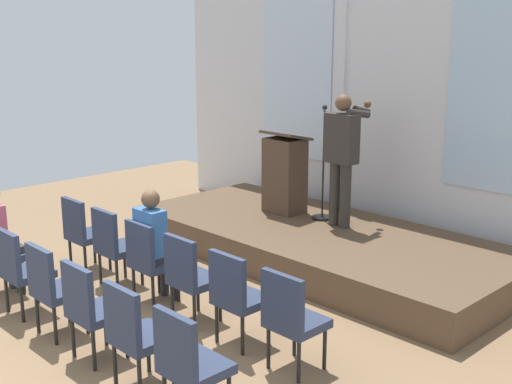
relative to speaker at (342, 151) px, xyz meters
name	(u,v)px	position (x,y,z in m)	size (l,w,h in m)	color
ground_plane	(66,350)	(-0.10, -3.94, -1.42)	(13.14, 13.14, 0.00)	#846647
rear_partition	(389,110)	(-0.07, 1.11, 0.42)	(8.27, 0.14, 3.63)	silver
stage_platform	(318,244)	(-0.10, -0.30, -1.21)	(5.18, 2.24, 0.42)	brown
speaker	(342,151)	(0.00, 0.00, 0.00)	(0.51, 0.69, 1.72)	#332D28
mic_stand	(323,195)	(-0.37, 0.08, -0.66)	(0.28, 0.28, 1.55)	black
lectern	(285,174)	(-0.97, -0.03, -0.45)	(0.60, 0.48, 1.16)	#4C3828
chair_r0_c0	(83,230)	(-1.85, -2.72, -0.88)	(0.46, 0.44, 0.94)	black
chair_r0_c1	(114,243)	(-1.15, -2.72, -0.88)	(0.46, 0.44, 0.94)	black
chair_r0_c2	(149,257)	(-0.45, -2.72, -0.88)	(0.46, 0.44, 0.94)	black
audience_r0_c2	(155,240)	(-0.45, -2.64, -0.71)	(0.36, 0.39, 1.28)	#2D2D33
chair_r0_c3	(190,274)	(0.24, -2.72, -0.88)	(0.46, 0.44, 0.94)	black
chair_r0_c4	(236,293)	(0.94, -2.72, -0.88)	(0.46, 0.44, 0.94)	black
chair_r0_c5	(291,315)	(1.64, -2.72, -0.88)	(0.46, 0.44, 0.94)	black
chair_r1_c1	(20,266)	(-1.15, -3.85, -0.88)	(0.46, 0.44, 0.94)	black
chair_r1_c2	(52,285)	(-0.45, -3.85, -0.88)	(0.46, 0.44, 0.94)	black
chair_r1_c3	(90,306)	(0.24, -3.85, -0.88)	(0.46, 0.44, 0.94)	black
chair_r1_c4	(135,330)	(0.94, -3.85, -0.88)	(0.46, 0.44, 0.94)	black
chair_r1_c5	(188,360)	(1.64, -3.85, -0.88)	(0.46, 0.44, 0.94)	black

